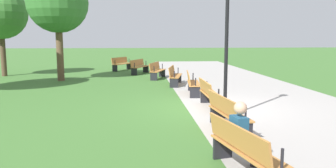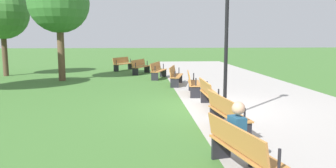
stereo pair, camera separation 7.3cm
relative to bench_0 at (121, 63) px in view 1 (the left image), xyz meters
name	(u,v)px [view 1 (the left image)]	position (x,y,z in m)	size (l,w,h in m)	color
ground_plane	(211,108)	(12.49, 3.52, -0.48)	(120.00, 120.00, 0.00)	#3D6B2D
path_paving	(276,107)	(12.49, 5.68, -0.47)	(40.80, 5.90, 0.01)	#A39E99
bench_0	(121,63)	(0.00, 0.00, 0.00)	(1.81, 1.35, 0.89)	#B27538
bench_1	(139,66)	(2.32, 1.22, 0.00)	(1.86, 1.20, 0.89)	#B27538
bench_2	(157,70)	(4.75, 2.19, 0.00)	(1.89, 1.03, 0.89)	#B27538
bench_3	(174,75)	(7.28, 2.89, 0.00)	(1.89, 0.86, 0.89)	#B27538
bench_4	(192,82)	(9.87, 3.31, 0.00)	(1.87, 0.67, 0.89)	#B27538
bench_5	(209,94)	(12.49, 3.45, 0.00)	(1.83, 0.47, 0.89)	#B27538
bench_6	(227,112)	(15.11, 3.31, 0.00)	(1.87, 0.67, 0.89)	#B27538
bench_7	(244,149)	(17.70, 2.89, 0.00)	(1.89, 0.86, 0.89)	#B27538
person_seated	(243,134)	(17.42, 2.98, 0.16)	(0.41, 0.57, 1.20)	navy
tree_1	(58,3)	(5.19, -2.85, 3.51)	(3.09, 3.09, 5.56)	brown
tree_2	(0,13)	(2.77, -6.65, 3.15)	(3.00, 3.00, 5.14)	#4C3828
lamp_post	(227,10)	(13.80, 3.62, 2.51)	(0.32, 0.32, 4.33)	black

